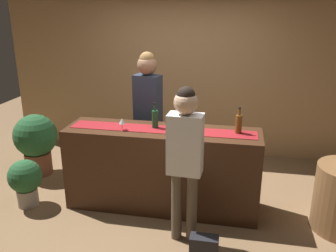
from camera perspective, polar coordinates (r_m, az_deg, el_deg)
The scene contains 13 objects.
ground_plane at distance 4.56m, azimuth -0.89°, elevation -12.46°, with size 10.00×10.00×0.00m, color brown.
back_wall at distance 5.85m, azimuth 2.98°, elevation 9.68°, with size 6.00×0.12×2.90m, color tan.
bar_counter at distance 4.32m, azimuth -0.92°, elevation -6.82°, with size 2.27×0.60×0.99m, color #3D2314.
counter_runner_cloth at distance 4.13m, azimuth -0.95°, elevation -0.56°, with size 2.16×0.28×0.01m, color maroon.
wine_bottle_green at distance 4.16m, azimuth -2.07°, elevation 1.17°, with size 0.07×0.07×0.30m.
wine_bottle_amber at distance 4.06m, azimuth 11.16°, elevation 0.36°, with size 0.07×0.07×0.30m.
wine_glass_near_customer at distance 4.12m, azimuth -7.32°, elevation 0.72°, with size 0.07×0.07×0.14m.
wine_glass_mid_counter at distance 4.06m, azimuth 3.08°, elevation 0.57°, with size 0.07×0.07×0.14m.
bartender at distance 4.70m, azimuth -3.23°, elevation 3.56°, with size 0.38×0.27×1.81m.
customer_sipping at distance 3.51m, azimuth 2.72°, elevation -3.88°, with size 0.35×0.23×1.64m.
potted_plant_tall at distance 5.48m, azimuth -20.24°, elevation -2.14°, with size 0.61×0.61×0.90m.
potted_plant_small at distance 4.73m, azimuth -21.70°, elevation -7.93°, with size 0.41×0.41×0.59m.
handbag at distance 3.72m, azimuth 5.73°, elevation -18.48°, with size 0.28×0.14×0.22m, color black.
Camera 1 is at (0.82, -3.82, 2.34)m, focal length 38.38 mm.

